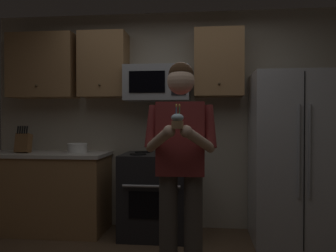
{
  "coord_description": "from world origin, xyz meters",
  "views": [
    {
      "loc": [
        0.4,
        -2.55,
        1.29
      ],
      "look_at": [
        0.1,
        0.25,
        1.25
      ],
      "focal_mm": 37.65,
      "sensor_mm": 36.0,
      "label": 1
    }
  ],
  "objects_px": {
    "cupcake": "(177,121)",
    "bowl_large_white": "(77,148)",
    "refrigerator": "(295,157)",
    "oven_range": "(156,194)",
    "knife_block": "(23,143)",
    "microwave": "(158,84)",
    "person": "(181,158)"
  },
  "relations": [
    {
      "from": "bowl_large_white",
      "to": "person",
      "type": "height_order",
      "value": "person"
    },
    {
      "from": "knife_block",
      "to": "person",
      "type": "bearing_deg",
      "value": -29.71
    },
    {
      "from": "cupcake",
      "to": "refrigerator",
      "type": "bearing_deg",
      "value": 50.91
    },
    {
      "from": "microwave",
      "to": "refrigerator",
      "type": "distance_m",
      "value": 1.72
    },
    {
      "from": "oven_range",
      "to": "refrigerator",
      "type": "relative_size",
      "value": 0.52
    },
    {
      "from": "oven_range",
      "to": "cupcake",
      "type": "height_order",
      "value": "cupcake"
    },
    {
      "from": "oven_range",
      "to": "cupcake",
      "type": "relative_size",
      "value": 5.36
    },
    {
      "from": "oven_range",
      "to": "microwave",
      "type": "distance_m",
      "value": 1.26
    },
    {
      "from": "microwave",
      "to": "bowl_large_white",
      "type": "height_order",
      "value": "microwave"
    },
    {
      "from": "refrigerator",
      "to": "microwave",
      "type": "bearing_deg",
      "value": 173.97
    },
    {
      "from": "bowl_large_white",
      "to": "cupcake",
      "type": "height_order",
      "value": "cupcake"
    },
    {
      "from": "refrigerator",
      "to": "person",
      "type": "bearing_deg",
      "value": -136.66
    },
    {
      "from": "refrigerator",
      "to": "oven_range",
      "type": "bearing_deg",
      "value": 178.5
    },
    {
      "from": "oven_range",
      "to": "person",
      "type": "relative_size",
      "value": 0.53
    },
    {
      "from": "bowl_large_white",
      "to": "knife_block",
      "type": "bearing_deg",
      "value": -171.68
    },
    {
      "from": "refrigerator",
      "to": "bowl_large_white",
      "type": "relative_size",
      "value": 7.7
    },
    {
      "from": "oven_range",
      "to": "microwave",
      "type": "height_order",
      "value": "microwave"
    },
    {
      "from": "cupcake",
      "to": "bowl_large_white",
      "type": "bearing_deg",
      "value": 130.63
    },
    {
      "from": "bowl_large_white",
      "to": "person",
      "type": "bearing_deg",
      "value": -42.35
    },
    {
      "from": "microwave",
      "to": "bowl_large_white",
      "type": "distance_m",
      "value": 1.2
    },
    {
      "from": "refrigerator",
      "to": "knife_block",
      "type": "xyz_separation_m",
      "value": [
        -3.05,
        0.01,
        0.14
      ]
    },
    {
      "from": "oven_range",
      "to": "knife_block",
      "type": "height_order",
      "value": "knife_block"
    },
    {
      "from": "microwave",
      "to": "refrigerator",
      "type": "xyz_separation_m",
      "value": [
        1.5,
        -0.16,
        -0.82
      ]
    },
    {
      "from": "oven_range",
      "to": "refrigerator",
      "type": "xyz_separation_m",
      "value": [
        1.5,
        -0.04,
        0.44
      ]
    },
    {
      "from": "oven_range",
      "to": "microwave",
      "type": "relative_size",
      "value": 1.26
    },
    {
      "from": "microwave",
      "to": "cupcake",
      "type": "xyz_separation_m",
      "value": [
        0.36,
        -1.57,
        -0.43
      ]
    },
    {
      "from": "microwave",
      "to": "knife_block",
      "type": "distance_m",
      "value": 1.7
    },
    {
      "from": "oven_range",
      "to": "microwave",
      "type": "xyz_separation_m",
      "value": [
        0.0,
        0.12,
        1.26
      ]
    },
    {
      "from": "person",
      "to": "refrigerator",
      "type": "bearing_deg",
      "value": 43.34
    },
    {
      "from": "knife_block",
      "to": "refrigerator",
      "type": "bearing_deg",
      "value": -0.18
    },
    {
      "from": "refrigerator",
      "to": "bowl_large_white",
      "type": "bearing_deg",
      "value": 177.66
    },
    {
      "from": "oven_range",
      "to": "refrigerator",
      "type": "bearing_deg",
      "value": -1.5
    }
  ]
}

